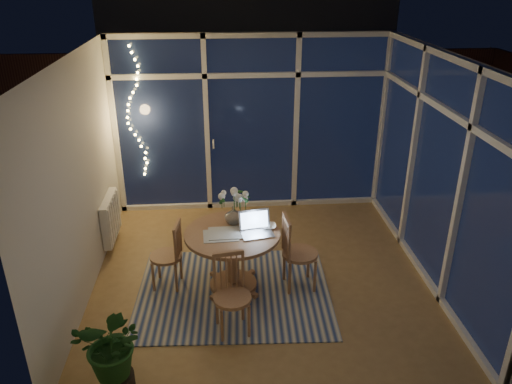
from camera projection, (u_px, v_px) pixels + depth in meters
The scene contains 25 objects.
floor at pixel (263, 276), 6.04m from camera, with size 4.00×4.00×0.00m, color olive.
ceiling at pixel (265, 57), 4.95m from camera, with size 4.00×4.00×0.00m, color white.
wall_back at pixel (251, 124), 7.31m from camera, with size 4.00×0.04×2.60m, color beige.
wall_front at pixel (289, 282), 3.68m from camera, with size 4.00×0.04×2.60m, color beige.
wall_left at pixel (79, 183), 5.36m from camera, with size 0.04×4.00×2.60m, color beige.
wall_right at pixel (440, 172), 5.64m from camera, with size 0.04×4.00×2.60m, color beige.
window_wall_back at pixel (252, 125), 7.27m from camera, with size 4.00×0.10×2.60m, color white.
window_wall_right at pixel (436, 172), 5.63m from camera, with size 0.10×4.00×2.60m, color white.
radiator at pixel (110, 218), 6.55m from camera, with size 0.10×0.70×0.58m, color silver.
fairy_lights at pixel (135, 114), 6.99m from camera, with size 0.24×0.10×1.85m, color #FFD666, non-canonical shape.
garden_patio at pixel (265, 144), 10.63m from camera, with size 12.00×6.00×0.10m, color black.
garden_fence at pixel (240, 94), 10.65m from camera, with size 11.00×0.08×1.80m, color #331A12.
neighbour_roof at pixel (246, 17), 12.85m from camera, with size 7.00×3.00×2.20m, color #373A42.
garden_shrubs at pixel (201, 148), 8.88m from camera, with size 0.90×0.90×0.90m, color black.
rug at pixel (234, 292), 5.74m from camera, with size 2.19×1.75×0.01m, color beige.
dining_table at pixel (233, 260), 5.68m from camera, with size 1.07×1.07×0.73m, color #916041.
chair_left at pixel (166, 255), 5.69m from camera, with size 0.39×0.39×0.84m, color #916041.
chair_right at pixel (300, 252), 5.66m from camera, with size 0.43×0.43×0.93m, color #916041.
chair_front at pixel (232, 296), 4.95m from camera, with size 0.40×0.40×0.87m, color #916041.
laptop at pixel (257, 224), 5.43m from camera, with size 0.35×0.30×0.26m, color silver, non-canonical shape.
flower_vase at pixel (234, 215), 5.68m from camera, with size 0.20×0.20×0.21m, color white.
bowl at pixel (269, 227), 5.61m from camera, with size 0.15×0.15×0.04m, color white.
newspapers at pixel (224, 234), 5.49m from camera, with size 0.38×0.29×0.01m, color beige.
phone at pixel (230, 238), 5.41m from camera, with size 0.11×0.05×0.01m, color black.
potted_plant at pixel (115, 355), 4.28m from camera, with size 0.54×0.47×0.76m, color #1B4B1C.
Camera 1 is at (-0.48, -5.04, 3.44)m, focal length 35.00 mm.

